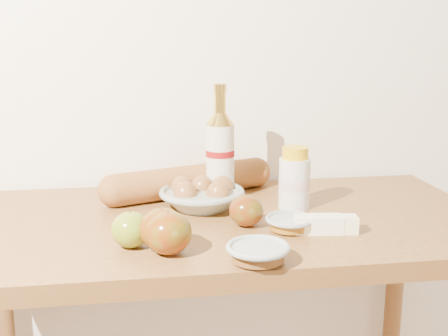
# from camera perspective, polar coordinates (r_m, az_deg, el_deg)

# --- Properties ---
(back_wall) EXTENTS (3.50, 0.02, 2.60)m
(back_wall) POSITION_cam_1_polar(r_m,az_deg,el_deg) (1.52, -2.09, 13.54)
(back_wall) COLOR white
(back_wall) RESTS_ON ground
(table) EXTENTS (1.20, 0.60, 0.90)m
(table) POSITION_cam_1_polar(r_m,az_deg,el_deg) (1.30, -0.20, -10.19)
(table) COLOR olive
(table) RESTS_ON ground
(bourbon_bottle) EXTENTS (0.09, 0.09, 0.28)m
(bourbon_bottle) POSITION_cam_1_polar(r_m,az_deg,el_deg) (1.36, -0.40, 1.46)
(bourbon_bottle) COLOR beige
(bourbon_bottle) RESTS_ON table
(cream_bottle) EXTENTS (0.08, 0.08, 0.15)m
(cream_bottle) POSITION_cam_1_polar(r_m,az_deg,el_deg) (1.31, 7.17, -1.22)
(cream_bottle) COLOR silver
(cream_bottle) RESTS_ON table
(egg_bowl) EXTENTS (0.22, 0.22, 0.07)m
(egg_bowl) POSITION_cam_1_polar(r_m,az_deg,el_deg) (1.32, -2.25, -2.84)
(egg_bowl) COLOR #8D9995
(egg_bowl) RESTS_ON table
(baguette) EXTENTS (0.47, 0.23, 0.08)m
(baguette) POSITION_cam_1_polar(r_m,az_deg,el_deg) (1.41, -3.53, -1.31)
(baguette) COLOR #A56A32
(baguette) RESTS_ON table
(apple_yellowgreen) EXTENTS (0.08, 0.08, 0.07)m
(apple_yellowgreen) POSITION_cam_1_polar(r_m,az_deg,el_deg) (1.09, -9.45, -6.18)
(apple_yellowgreen) COLOR olive
(apple_yellowgreen) RESTS_ON table
(apple_redgreen_front) EXTENTS (0.09, 0.09, 0.08)m
(apple_redgreen_front) POSITION_cam_1_polar(r_m,az_deg,el_deg) (1.05, -5.68, -6.58)
(apple_redgreen_front) COLOR #930A08
(apple_redgreen_front) RESTS_ON table
(apple_redgreen_right) EXTENTS (0.08, 0.08, 0.07)m
(apple_redgreen_right) POSITION_cam_1_polar(r_m,az_deg,el_deg) (1.19, 2.29, -4.33)
(apple_redgreen_right) COLOR maroon
(apple_redgreen_right) RESTS_ON table
(sugar_bowl) EXTENTS (0.12, 0.12, 0.03)m
(sugar_bowl) POSITION_cam_1_polar(r_m,az_deg,el_deg) (1.01, 3.46, -8.59)
(sugar_bowl) COLOR #97A5A0
(sugar_bowl) RESTS_ON table
(syrup_bowl) EXTENTS (0.11, 0.11, 0.03)m
(syrup_bowl) POSITION_cam_1_polar(r_m,az_deg,el_deg) (1.18, 6.69, -5.60)
(syrup_bowl) COLOR #92A09B
(syrup_bowl) RESTS_ON table
(butter_stick) EXTENTS (0.13, 0.05, 0.04)m
(butter_stick) POSITION_cam_1_polar(r_m,az_deg,el_deg) (1.17, 10.31, -5.67)
(butter_stick) COLOR #FEF9C5
(butter_stick) RESTS_ON table
(apple_extra) EXTENTS (0.09, 0.09, 0.08)m
(apple_extra) POSITION_cam_1_polar(r_m,az_deg,el_deg) (1.07, -6.27, -6.19)
(apple_extra) COLOR #930A08
(apple_extra) RESTS_ON table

